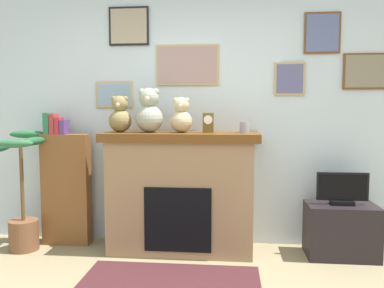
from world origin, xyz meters
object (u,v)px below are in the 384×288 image
at_px(fireplace, 181,191).
at_px(television, 342,190).
at_px(potted_plant, 22,204).
at_px(teddy_bear_grey, 149,112).
at_px(tv_stand, 341,231).
at_px(mantel_clock, 208,123).
at_px(candle_jar, 244,127).
at_px(teddy_bear_brown, 181,117).
at_px(bookshelf, 66,186).
at_px(teddy_bear_tan, 120,116).

relative_size(fireplace, television, 3.18).
distance_m(potted_plant, teddy_bear_grey, 1.54).
xyz_separation_m(tv_stand, mantel_clock, (-1.26, 0.01, 1.01)).
relative_size(tv_stand, candle_jar, 6.12).
distance_m(teddy_bear_grey, teddy_bear_brown, 0.32).
bearing_deg(bookshelf, teddy_bear_brown, -4.26).
xyz_separation_m(mantel_clock, teddy_bear_grey, (-0.57, 0.00, 0.10)).
bearing_deg(candle_jar, potted_plant, -176.36).
distance_m(television, teddy_bear_brown, 1.66).
bearing_deg(bookshelf, potted_plant, -147.14).
height_order(fireplace, potted_plant, potted_plant).
bearing_deg(tv_stand, teddy_bear_grey, 179.69).
bearing_deg(candle_jar, teddy_bear_grey, -179.97).
height_order(bookshelf, mantel_clock, same).
distance_m(teddy_bear_tan, teddy_bear_brown, 0.60).
height_order(candle_jar, teddy_bear_brown, teddy_bear_brown).
relative_size(mantel_clock, teddy_bear_brown, 0.56).
distance_m(potted_plant, teddy_bear_brown, 1.79).
distance_m(bookshelf, potted_plant, 0.44).
bearing_deg(teddy_bear_grey, television, -0.35).
bearing_deg(potted_plant, fireplace, 5.69).
xyz_separation_m(bookshelf, potted_plant, (-0.35, -0.23, -0.15)).
relative_size(tv_stand, teddy_bear_tan, 1.80).
bearing_deg(tv_stand, mantel_clock, 179.57).
bearing_deg(fireplace, teddy_bear_tan, -178.26).
distance_m(fireplace, teddy_bear_brown, 0.73).
bearing_deg(fireplace, candle_jar, -1.68).
bearing_deg(mantel_clock, fireplace, 175.91).
xyz_separation_m(candle_jar, teddy_bear_tan, (-1.20, -0.00, 0.11)).
bearing_deg(potted_plant, teddy_bear_tan, 8.13).
height_order(potted_plant, teddy_bear_brown, teddy_bear_brown).
distance_m(tv_stand, teddy_bear_grey, 2.14).
xyz_separation_m(potted_plant, teddy_bear_tan, (0.96, 0.14, 0.87)).
bearing_deg(potted_plant, mantel_clock, 4.28).
relative_size(fireplace, potted_plant, 1.27).
relative_size(television, mantel_clock, 2.49).
height_order(potted_plant, candle_jar, candle_jar).
xyz_separation_m(candle_jar, teddy_bear_grey, (-0.91, -0.00, 0.14)).
bearing_deg(teddy_bear_brown, potted_plant, -174.98).
xyz_separation_m(fireplace, teddy_bear_grey, (-0.31, -0.02, 0.77)).
bearing_deg(television, fireplace, 178.89).
bearing_deg(potted_plant, candle_jar, 3.64).
xyz_separation_m(fireplace, mantel_clock, (0.26, -0.02, 0.67)).
distance_m(television, mantel_clock, 1.40).
distance_m(mantel_clock, teddy_bear_brown, 0.27).
bearing_deg(television, bookshelf, 177.87).
distance_m(bookshelf, teddy_bear_grey, 1.17).
bearing_deg(mantel_clock, tv_stand, -0.43).
xyz_separation_m(potted_plant, teddy_bear_brown, (1.56, 0.14, 0.86)).
distance_m(fireplace, potted_plant, 1.57).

